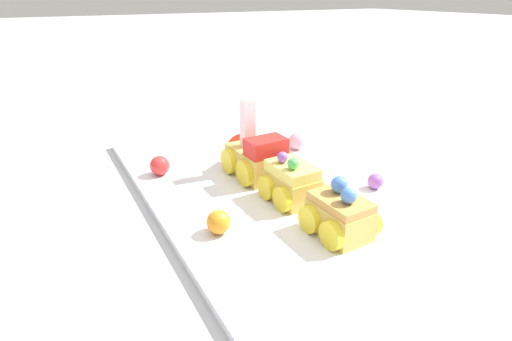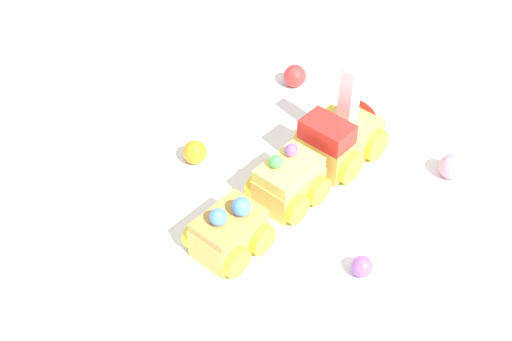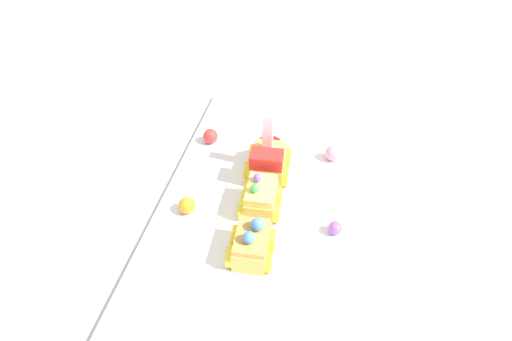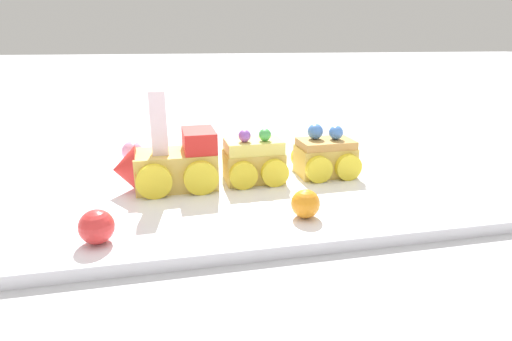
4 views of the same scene
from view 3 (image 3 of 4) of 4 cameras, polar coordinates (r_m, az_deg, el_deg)
name	(u,v)px [view 3 (image 3 of 4)]	position (r m, az deg, el deg)	size (l,w,h in m)	color
ground_plane	(258,206)	(0.69, 0.33, -5.06)	(10.00, 10.00, 0.00)	#B2B2B7
display_board	(258,203)	(0.68, 0.33, -4.71)	(0.66, 0.32, 0.01)	white
cake_train_locomotive	(269,158)	(0.72, 1.89, 1.83)	(0.12, 0.08, 0.11)	#E0BC56
cake_car_lemon	(261,199)	(0.65, 0.72, -4.03)	(0.07, 0.07, 0.07)	#E0BC56
cake_car_caramel	(252,245)	(0.59, -0.59, -10.54)	(0.07, 0.07, 0.07)	#E0BC56
gumball_red	(211,136)	(0.80, -6.51, 4.89)	(0.03, 0.03, 0.03)	red
gumball_pink	(333,153)	(0.76, 10.94, 2.43)	(0.03, 0.03, 0.03)	pink
gumball_purple	(335,228)	(0.63, 11.26, -8.06)	(0.02, 0.02, 0.02)	#9956C6
gumball_orange	(187,205)	(0.66, -9.84, -4.94)	(0.03, 0.03, 0.03)	orange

